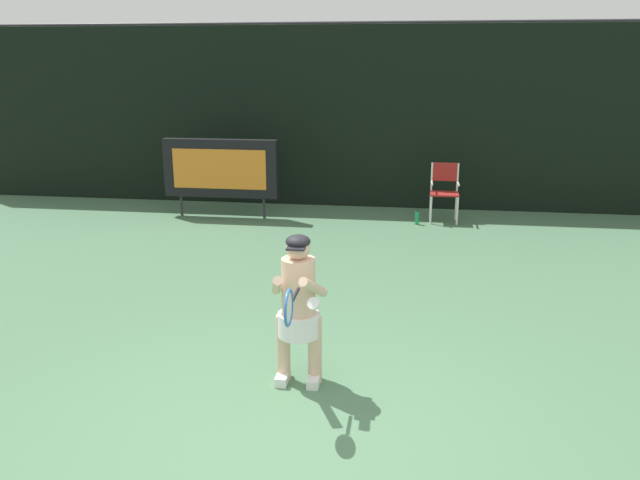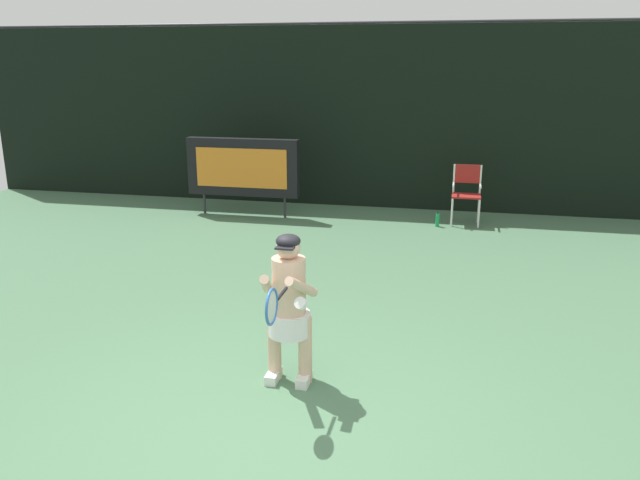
% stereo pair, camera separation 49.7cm
% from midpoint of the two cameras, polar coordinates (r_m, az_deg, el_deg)
% --- Properties ---
extents(ground, '(18.00, 22.00, 0.03)m').
position_cam_midpoint_polar(ground, '(5.21, -6.37, -18.56)').
color(ground, '#4C7453').
extents(backdrop_screen, '(18.00, 0.12, 3.66)m').
position_cam_midpoint_polar(backdrop_screen, '(12.93, 3.16, 10.94)').
color(backdrop_screen, black).
rests_on(backdrop_screen, ground).
extents(scoreboard, '(2.20, 0.21, 1.50)m').
position_cam_midpoint_polar(scoreboard, '(12.25, -10.11, 6.37)').
color(scoreboard, black).
rests_on(scoreboard, ground).
extents(umpire_chair, '(0.52, 0.44, 1.08)m').
position_cam_midpoint_polar(umpire_chair, '(12.00, 10.00, 4.58)').
color(umpire_chair, white).
rests_on(umpire_chair, ground).
extents(water_bottle, '(0.07, 0.07, 0.27)m').
position_cam_midpoint_polar(water_bottle, '(11.76, 7.55, 1.98)').
color(water_bottle, '#19934C').
rests_on(water_bottle, ground).
extents(tennis_player, '(0.53, 0.61, 1.43)m').
position_cam_midpoint_polar(tennis_player, '(5.82, -4.41, -5.89)').
color(tennis_player, white).
rests_on(tennis_player, ground).
extents(tennis_racket, '(0.03, 0.60, 0.31)m').
position_cam_midpoint_polar(tennis_racket, '(5.14, -5.58, -6.05)').
color(tennis_racket, black).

